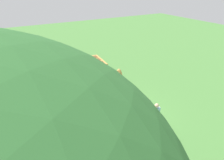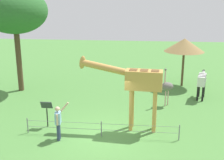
% 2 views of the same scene
% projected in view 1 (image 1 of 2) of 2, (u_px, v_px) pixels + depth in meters
% --- Properties ---
extents(ground_plane, '(60.00, 60.00, 0.00)m').
position_uv_depth(ground_plane, '(123.00, 115.00, 11.68)').
color(ground_plane, '#4C843D').
extents(giraffe, '(4.01, 0.85, 3.53)m').
position_uv_depth(giraffe, '(99.00, 71.00, 11.48)').
color(giraffe, '#C69347').
rests_on(giraffe, ground_plane).
extents(visitor, '(0.62, 0.58, 1.72)m').
position_uv_depth(visitor, '(155.00, 115.00, 10.16)').
color(visitor, navy).
rests_on(visitor, ground_plane).
extents(zebra, '(0.77, 1.82, 1.66)m').
position_uv_depth(zebra, '(6.00, 82.00, 12.94)').
color(zebra, black).
rests_on(zebra, ground_plane).
extents(ostrich, '(0.70, 0.56, 2.25)m').
position_uv_depth(ostrich, '(36.00, 91.00, 11.86)').
color(ostrich, '#CC9E93').
rests_on(ostrich, ground_plane).
extents(shade_hut_near, '(2.57, 2.57, 3.16)m').
position_uv_depth(shade_hut_near, '(27.00, 38.00, 16.68)').
color(shade_hut_near, brown).
rests_on(shade_hut_near, ground_plane).
extents(info_sign, '(0.56, 0.21, 1.32)m').
position_uv_depth(info_sign, '(147.00, 134.00, 8.84)').
color(info_sign, black).
rests_on(info_sign, ground_plane).
extents(wire_fence, '(7.05, 0.05, 0.75)m').
position_uv_depth(wire_fence, '(127.00, 108.00, 11.61)').
color(wire_fence, slate).
rests_on(wire_fence, ground_plane).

